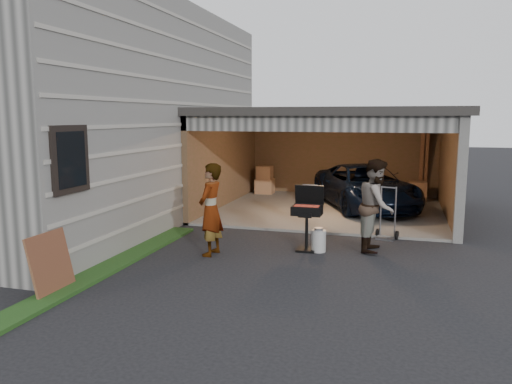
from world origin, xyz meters
TOP-DOWN VIEW (x-y plane):
  - ground at (0.00, 0.00)m, footprint 80.00×80.00m
  - house at (-6.00, 4.00)m, footprint 7.00×11.00m
  - groundcover_strip at (-2.25, -1.00)m, footprint 0.50×8.00m
  - garage at (0.76, 6.79)m, footprint 6.80×6.30m
  - minivan at (1.70, 6.90)m, footprint 3.69×4.93m
  - woman at (-0.83, 1.19)m, footprint 0.48×0.69m
  - man at (2.23, 2.40)m, footprint 0.77×0.95m
  - bbq_grill at (0.90, 2.03)m, footprint 0.59×0.52m
  - propane_tank at (1.14, 2.01)m, footprint 0.36×0.36m
  - plywood_panel at (-2.40, -1.50)m, footprint 0.24×0.85m
  - hand_truck at (2.42, 3.48)m, footprint 0.51×0.45m

SIDE VIEW (x-z plane):
  - ground at x=0.00m, z-range 0.00..0.00m
  - groundcover_strip at x=-2.25m, z-range 0.00..0.06m
  - propane_tank at x=1.14m, z-range 0.00..0.44m
  - hand_truck at x=2.42m, z-range -0.36..0.81m
  - plywood_panel at x=-2.40m, z-range 0.00..0.94m
  - minivan at x=1.70m, z-range 0.00..1.24m
  - bbq_grill at x=0.90m, z-range 0.12..1.43m
  - woman at x=-0.83m, z-range 0.00..1.80m
  - man at x=2.23m, z-range 0.00..1.86m
  - garage at x=0.76m, z-range 0.42..3.32m
  - house at x=-6.00m, z-range 0.00..5.50m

